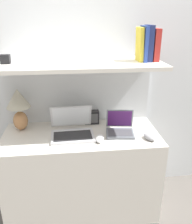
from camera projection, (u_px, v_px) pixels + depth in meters
name	position (u px, v px, depth m)	size (l,w,h in m)	color
wall_back	(78.00, 65.00, 1.98)	(6.00, 0.05, 2.40)	silver
desk	(82.00, 172.00, 1.99)	(1.22, 0.53, 0.72)	silver
back_riser	(80.00, 129.00, 2.15)	(1.22, 0.04, 1.24)	silver
shelf	(79.00, 64.00, 1.71)	(1.22, 0.48, 0.03)	silver
table_lamp	(19.00, 105.00, 1.85)	(0.19, 0.19, 0.34)	#B27A4C
laptop_large	(72.00, 130.00, 1.83)	(0.34, 0.31, 0.21)	silver
laptop_small	(120.00, 128.00, 1.86)	(0.24, 0.22, 0.17)	slate
computer_mouse	(100.00, 138.00, 1.75)	(0.08, 0.13, 0.04)	white
second_mouse	(150.00, 137.00, 1.77)	(0.11, 0.13, 0.04)	#99999E
router_box	(92.00, 117.00, 2.02)	(0.12, 0.06, 0.12)	black
book_red	(155.00, 45.00, 1.72)	(0.04, 0.12, 0.23)	#A82823
book_navy	(148.00, 43.00, 1.71)	(0.04, 0.13, 0.25)	navy
book_blue	(144.00, 44.00, 1.71)	(0.03, 0.15, 0.25)	#284293
book_yellow	(140.00, 45.00, 1.71)	(0.04, 0.13, 0.24)	gold
shelf_gadget	(5.00, 59.00, 1.64)	(0.06, 0.05, 0.06)	black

